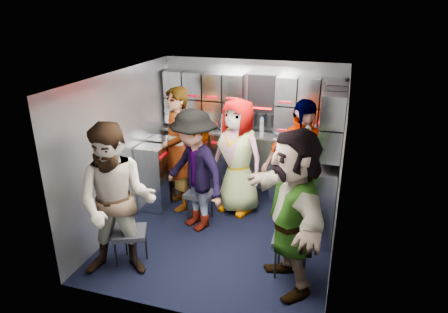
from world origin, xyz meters
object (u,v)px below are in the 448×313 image
(attendant_arc_b, at_px, (195,171))
(attendant_arc_d, at_px, (299,168))
(attendant_arc_e, at_px, (292,212))
(attendant_standing, at_px, (177,150))
(attendant_arc_c, at_px, (238,157))
(jump_seat_near_right, at_px, (292,241))
(jump_seat_center, at_px, (241,178))
(attendant_arc_a, at_px, (117,203))
(jump_seat_mid_left, at_px, (200,195))
(jump_seat_near_left, at_px, (130,235))
(jump_seat_mid_right, at_px, (298,197))

(attendant_arc_b, relative_size, attendant_arc_d, 0.92)
(attendant_arc_d, distance_m, attendant_arc_e, 1.16)
(attendant_standing, xyz_separation_m, attendant_arc_b, (0.45, -0.48, -0.08))
(attendant_arc_b, bearing_deg, attendant_standing, 164.49)
(attendant_arc_d, xyz_separation_m, attendant_arc_e, (0.08, -1.16, -0.01))
(attendant_arc_d, bearing_deg, attendant_standing, 138.59)
(attendant_arc_b, xyz_separation_m, attendant_arc_c, (0.42, 0.62, 0.01))
(jump_seat_near_right, xyz_separation_m, attendant_arc_d, (-0.08, 0.98, 0.48))
(jump_seat_near_right, bearing_deg, attendant_standing, 148.57)
(jump_seat_near_right, bearing_deg, jump_seat_center, 123.94)
(attendant_arc_a, distance_m, attendant_arc_d, 2.31)
(jump_seat_mid_left, xyz_separation_m, jump_seat_near_right, (1.39, -0.83, 0.04))
(attendant_arc_a, xyz_separation_m, attendant_arc_c, (0.85, 1.80, -0.05))
(attendant_arc_c, bearing_deg, attendant_arc_b, -104.18)
(jump_seat_near_left, bearing_deg, jump_seat_mid_left, 69.87)
(jump_seat_near_right, xyz_separation_m, attendant_arc_c, (-0.98, 1.27, 0.41))
(attendant_arc_a, bearing_deg, attendant_arc_c, 47.55)
(jump_seat_mid_right, height_order, attendant_arc_a, attendant_arc_a)
(jump_seat_near_left, bearing_deg, jump_seat_mid_right, 40.86)
(jump_seat_mid_left, height_order, jump_seat_mid_right, jump_seat_mid_right)
(jump_seat_near_left, height_order, attendant_arc_e, attendant_arc_e)
(jump_seat_near_left, xyz_separation_m, jump_seat_mid_right, (1.75, 1.51, 0.00))
(jump_seat_near_left, xyz_separation_m, attendant_arc_c, (0.85, 1.62, 0.46))
(attendant_arc_b, bearing_deg, attendant_arc_d, 45.34)
(jump_seat_near_right, height_order, attendant_standing, attendant_standing)
(jump_seat_mid_left, xyz_separation_m, jump_seat_mid_right, (1.31, 0.33, 0.00))
(attendant_standing, height_order, attendant_arc_c, attendant_standing)
(jump_seat_near_left, relative_size, attendant_standing, 0.26)
(jump_seat_center, distance_m, attendant_arc_e, 1.95)
(jump_seat_near_left, distance_m, jump_seat_mid_right, 2.31)
(jump_seat_mid_left, bearing_deg, attendant_standing, 146.39)
(jump_seat_center, relative_size, attendant_arc_d, 0.27)
(jump_seat_near_right, bearing_deg, attendant_arc_a, -163.69)
(jump_seat_mid_left, distance_m, attendant_arc_d, 1.42)
(jump_seat_mid_left, relative_size, jump_seat_center, 0.89)
(jump_seat_near_left, height_order, jump_seat_mid_right, jump_seat_mid_right)
(jump_seat_mid_left, xyz_separation_m, attendant_arc_d, (1.31, 0.15, 0.52))
(jump_seat_mid_left, xyz_separation_m, attendant_arc_b, (0.00, -0.18, 0.45))
(jump_seat_near_left, relative_size, attendant_arc_d, 0.26)
(attendant_arc_e, bearing_deg, jump_seat_center, -178.99)
(attendant_arc_c, xyz_separation_m, attendant_arc_d, (0.90, -0.29, 0.06))
(attendant_arc_c, distance_m, attendant_arc_e, 1.75)
(jump_seat_mid_right, bearing_deg, attendant_arc_b, -158.76)
(jump_seat_mid_right, relative_size, attendant_arc_c, 0.26)
(jump_seat_near_left, height_order, attendant_arc_a, attendant_arc_a)
(jump_seat_mid_right, height_order, attendant_arc_d, attendant_arc_d)
(jump_seat_mid_right, xyz_separation_m, attendant_standing, (-1.77, -0.03, 0.52))
(attendant_arc_b, relative_size, attendant_arc_c, 0.98)
(attendant_arc_d, bearing_deg, jump_seat_center, 115.71)
(jump_seat_near_left, height_order, jump_seat_center, jump_seat_center)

